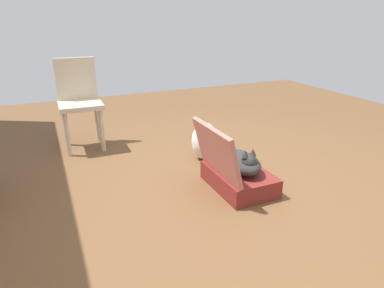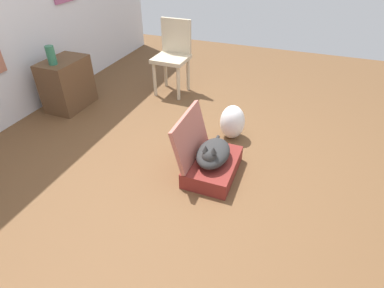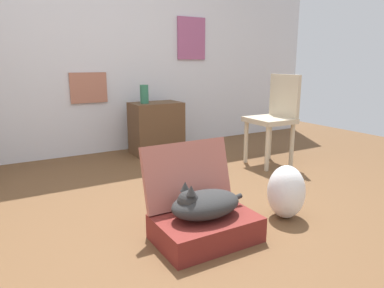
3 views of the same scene
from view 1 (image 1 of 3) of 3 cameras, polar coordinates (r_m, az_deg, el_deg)
ground_plane at (r=2.74m, az=3.91°, el=-8.17°), size 7.68×7.68×0.00m
suitcase_base at (r=2.80m, az=7.98°, el=-5.91°), size 0.60×0.41×0.15m
suitcase_lid at (r=2.58m, az=4.11°, el=-1.28°), size 0.60×0.14×0.41m
cat at (r=2.72m, az=8.28°, el=-3.00°), size 0.52×0.28×0.23m
plastic_bag_white at (r=3.28m, az=2.19°, el=0.50°), size 0.25×0.26×0.37m
chair at (r=3.71m, az=-18.68°, el=7.19°), size 0.42×0.44×0.93m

